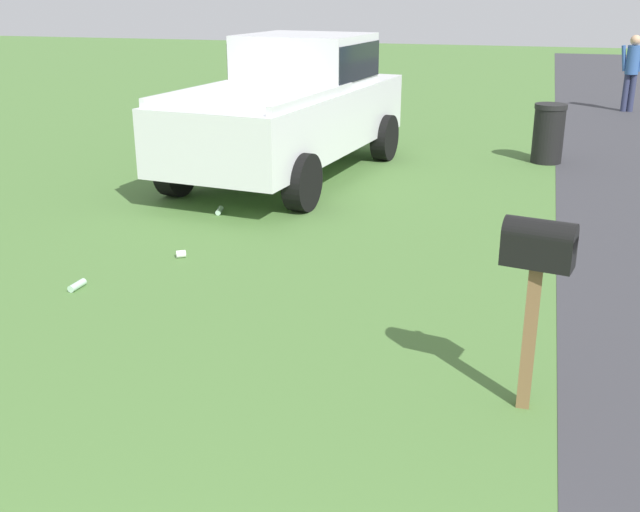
{
  "coord_description": "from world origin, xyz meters",
  "views": [
    {
      "loc": [
        -0.22,
        -1.07,
        2.77
      ],
      "look_at": [
        5.0,
        0.46,
        0.84
      ],
      "focal_mm": 42.57,
      "sensor_mm": 36.0,
      "label": 1
    }
  ],
  "objects_px": {
    "mailbox": "(537,260)",
    "trash_bin": "(548,133)",
    "pedestrian": "(632,68)",
    "pickup_truck": "(294,103)"
  },
  "relations": [
    {
      "from": "mailbox",
      "to": "trash_bin",
      "type": "bearing_deg",
      "value": 10.9
    },
    {
      "from": "trash_bin",
      "to": "mailbox",
      "type": "bearing_deg",
      "value": 179.48
    },
    {
      "from": "pedestrian",
      "to": "pickup_truck",
      "type": "bearing_deg",
      "value": -31.91
    },
    {
      "from": "pickup_truck",
      "to": "pedestrian",
      "type": "xyz_separation_m",
      "value": [
        8.19,
        -5.55,
        -0.09
      ]
    },
    {
      "from": "mailbox",
      "to": "trash_bin",
      "type": "relative_size",
      "value": 1.4
    },
    {
      "from": "mailbox",
      "to": "trash_bin",
      "type": "height_order",
      "value": "mailbox"
    },
    {
      "from": "pedestrian",
      "to": "mailbox",
      "type": "bearing_deg",
      "value": -5.05
    },
    {
      "from": "trash_bin",
      "to": "pickup_truck",
      "type": "bearing_deg",
      "value": 117.1
    },
    {
      "from": "mailbox",
      "to": "pedestrian",
      "type": "xyz_separation_m",
      "value": [
        14.42,
        -1.85,
        -0.07
      ]
    },
    {
      "from": "pickup_truck",
      "to": "pedestrian",
      "type": "bearing_deg",
      "value": -27.33
    }
  ]
}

